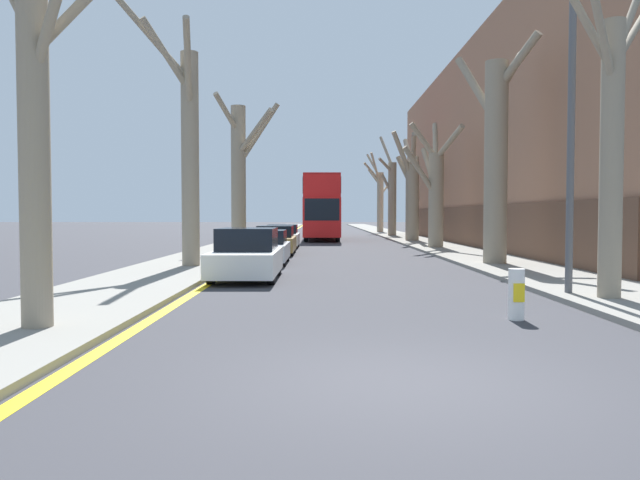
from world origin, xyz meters
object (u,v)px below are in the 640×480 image
at_px(street_tree_right_1, 497,153).
at_px(street_tree_left_0, 32,95).
at_px(street_tree_right_4, 392,195).
at_px(lamp_post, 568,97).
at_px(parked_car_2, 276,241).
at_px(street_tree_left_1, 188,146).
at_px(parked_car_3, 283,237).
at_px(traffic_bollard, 517,294).
at_px(double_decker_bus, 322,204).
at_px(parked_car_0, 248,255).
at_px(street_tree_right_0, 613,129).
at_px(street_tree_right_5, 380,196).
at_px(street_tree_left_2, 240,171).
at_px(street_tree_right_2, 435,190).
at_px(parked_car_1, 265,248).
at_px(street_tree_right_3, 412,192).

bearing_deg(street_tree_right_1, street_tree_left_0, -129.52).
relative_size(street_tree_left_0, street_tree_right_4, 0.95).
bearing_deg(lamp_post, parked_car_2, 116.08).
distance_m(street_tree_left_1, street_tree_right_1, 10.80).
distance_m(street_tree_right_4, parked_car_3, 19.40).
bearing_deg(street_tree_right_4, parked_car_2, -109.30).
bearing_deg(street_tree_right_1, traffic_bollard, -103.93).
xyz_separation_m(double_decker_bus, parked_car_0, (-2.22, -28.12, -1.92)).
relative_size(street_tree_right_0, street_tree_right_5, 0.92).
relative_size(parked_car_0, lamp_post, 0.53).
height_order(street_tree_right_4, parked_car_0, street_tree_right_4).
xyz_separation_m(street_tree_right_1, double_decker_bus, (-6.14, 23.63, -1.42)).
xyz_separation_m(street_tree_right_1, street_tree_right_4, (-0.29, 29.89, -0.53)).
height_order(street_tree_left_2, parked_car_0, street_tree_left_2).
bearing_deg(double_decker_bus, street_tree_right_2, -64.75).
bearing_deg(lamp_post, street_tree_left_0, -155.93).
bearing_deg(double_decker_bus, parked_car_1, -95.62).
height_order(double_decker_bus, lamp_post, lamp_post).
bearing_deg(double_decker_bus, street_tree_right_1, -75.43).
xyz_separation_m(street_tree_right_4, street_tree_right_5, (-0.00, 10.74, 0.20)).
relative_size(street_tree_left_2, street_tree_right_3, 1.05).
height_order(street_tree_left_1, parked_car_3, street_tree_left_1).
relative_size(street_tree_right_1, parked_car_0, 1.89).
xyz_separation_m(street_tree_right_3, parked_car_1, (-8.24, -18.53, -2.78)).
height_order(street_tree_right_5, traffic_bollard, street_tree_right_5).
distance_m(street_tree_left_2, parked_car_2, 4.75).
height_order(street_tree_right_3, parked_car_1, street_tree_right_3).
bearing_deg(parked_car_2, street_tree_right_3, 57.26).
xyz_separation_m(street_tree_right_2, street_tree_right_3, (0.03, 8.72, 0.21)).
bearing_deg(street_tree_left_2, traffic_bollard, -70.18).
distance_m(street_tree_left_1, parked_car_0, 5.25).
height_order(parked_car_0, parked_car_1, parked_car_0).
relative_size(street_tree_right_0, parked_car_3, 1.89).
xyz_separation_m(street_tree_right_0, parked_car_2, (-8.16, 16.08, -3.00)).
distance_m(street_tree_left_2, street_tree_right_4, 22.77).
height_order(street_tree_left_0, street_tree_left_2, street_tree_left_0).
distance_m(parked_car_1, parked_car_3, 11.35).
relative_size(street_tree_left_0, street_tree_left_2, 1.06).
relative_size(street_tree_left_1, lamp_post, 1.14).
xyz_separation_m(street_tree_right_1, street_tree_right_3, (-0.12, 19.66, -0.63)).
bearing_deg(street_tree_left_0, parked_car_1, 80.90).
distance_m(street_tree_right_4, parked_car_1, 30.01).
relative_size(parked_car_0, parked_car_2, 0.94).
xyz_separation_m(parked_car_2, lamp_post, (7.51, -15.34, 3.79)).
distance_m(street_tree_right_0, street_tree_right_3, 28.89).
bearing_deg(double_decker_bus, street_tree_left_1, -100.40).
distance_m(street_tree_right_1, parked_car_0, 10.06).
height_order(street_tree_left_0, street_tree_right_1, street_tree_left_0).
height_order(street_tree_left_0, lamp_post, street_tree_left_0).
bearing_deg(parked_car_1, street_tree_right_5, 78.46).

